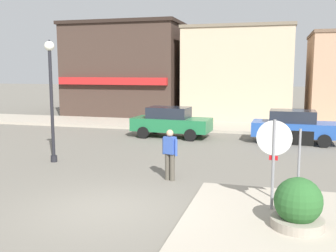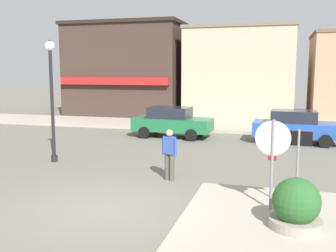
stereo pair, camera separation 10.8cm
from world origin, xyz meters
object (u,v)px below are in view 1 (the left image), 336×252
object	(u,v)px
planter	(298,209)
parked_car_second	(295,126)
lamp_post	(51,83)
stop_sign	(274,153)
one_way_sign	(299,162)
pedestrian_crossing_near	(170,153)
parked_car_nearest	(171,122)

from	to	relation	value
planter	parked_car_second	distance (m)	11.05
planter	parked_car_second	size ratio (longest dim) A/B	0.30
lamp_post	stop_sign	bearing A→B (deg)	-23.71
stop_sign	one_way_sign	distance (m)	0.61
one_way_sign	pedestrian_crossing_near	bearing A→B (deg)	149.08
parked_car_nearest	one_way_sign	bearing A→B (deg)	-60.20
stop_sign	lamp_post	bearing A→B (deg)	156.29
planter	stop_sign	bearing A→B (deg)	117.55
parked_car_nearest	parked_car_second	size ratio (longest dim) A/B	1.01
parked_car_nearest	pedestrian_crossing_near	bearing A→B (deg)	-75.35
stop_sign	one_way_sign	world-z (taller)	stop_sign
stop_sign	one_way_sign	bearing A→B (deg)	3.97
one_way_sign	lamp_post	size ratio (longest dim) A/B	0.46
planter	parked_car_nearest	world-z (taller)	parked_car_nearest
planter	pedestrian_crossing_near	distance (m)	4.92
planter	lamp_post	distance (m)	9.96
stop_sign	pedestrian_crossing_near	xyz separation A→B (m)	(-3.13, 2.26, -0.65)
parked_car_nearest	planter	bearing A→B (deg)	-62.79
stop_sign	lamp_post	world-z (taller)	lamp_post
pedestrian_crossing_near	lamp_post	bearing A→B (deg)	165.53
lamp_post	parked_car_nearest	size ratio (longest dim) A/B	1.11
stop_sign	pedestrian_crossing_near	world-z (taller)	stop_sign
lamp_post	pedestrian_crossing_near	world-z (taller)	lamp_post
lamp_post	parked_car_second	size ratio (longest dim) A/B	1.12
stop_sign	one_way_sign	xyz separation A→B (m)	(0.57, 0.04, -0.19)
lamp_post	parked_car_second	world-z (taller)	lamp_post
one_way_sign	planter	xyz separation A→B (m)	(-0.04, -1.06, -0.77)
stop_sign	pedestrian_crossing_near	size ratio (longest dim) A/B	1.43
parked_car_second	one_way_sign	bearing A→B (deg)	-92.00
parked_car_nearest	pedestrian_crossing_near	distance (m)	8.07
one_way_sign	parked_car_second	world-z (taller)	one_way_sign
lamp_post	parked_car_nearest	world-z (taller)	lamp_post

